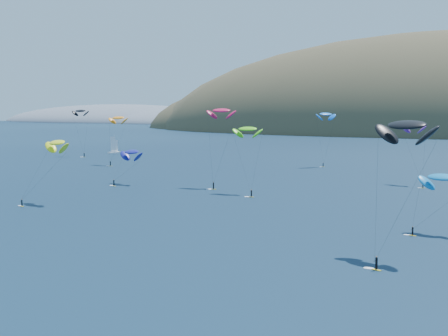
% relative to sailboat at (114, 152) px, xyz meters
% --- Properties ---
extents(headland, '(460.00, 250.00, 60.00)m').
position_rel_sailboat_xyz_m(headland, '(-333.42, 542.86, -4.22)').
color(headland, slate).
rests_on(headland, ground).
extents(sailboat, '(8.02, 7.40, 9.57)m').
position_rel_sailboat_xyz_m(sailboat, '(0.00, 0.00, 0.00)').
color(sailboat, silver).
rests_on(sailboat, ground).
extents(kitesurfer_1, '(8.48, 9.59, 21.47)m').
position_rel_sailboat_xyz_m(kitesurfer_1, '(36.06, -49.50, 18.20)').
color(kitesurfer_1, gold).
rests_on(kitesurfer_1, ground).
extents(kitesurfer_2, '(9.57, 12.33, 17.39)m').
position_rel_sailboat_xyz_m(kitesurfer_2, '(79.31, -140.82, 14.07)').
color(kitesurfer_2, gold).
rests_on(kitesurfer_2, ground).
extents(kitesurfer_3, '(9.48, 10.74, 19.93)m').
position_rel_sailboat_xyz_m(kitesurfer_3, '(115.22, -104.37, 16.73)').
color(kitesurfer_3, gold).
rests_on(kitesurfer_3, ground).
extents(kitesurfer_4, '(8.49, 8.73, 23.05)m').
position_rel_sailboat_xyz_m(kitesurfer_4, '(115.28, -22.74, 19.83)').
color(kitesurfer_4, gold).
rests_on(kitesurfer_4, ground).
extents(kitesurfer_5, '(9.69, 8.55, 12.98)m').
position_rel_sailboat_xyz_m(kitesurfer_5, '(169.48, -140.73, 9.73)').
color(kitesurfer_5, gold).
rests_on(kitesurfer_5, ground).
extents(kitesurfer_6, '(9.08, 13.11, 19.99)m').
position_rel_sailboat_xyz_m(kitesurfer_6, '(154.47, -65.62, 17.00)').
color(kitesurfer_6, gold).
rests_on(kitesurfer_6, ground).
extents(kitesurfer_7, '(11.35, 15.99, 23.85)m').
position_rel_sailboat_xyz_m(kitesurfer_7, '(165.72, -161.95, 20.08)').
color(kitesurfer_7, gold).
rests_on(kitesurfer_7, ground).
extents(kitesurfer_9, '(8.93, 10.94, 24.95)m').
position_rel_sailboat_xyz_m(kitesurfer_9, '(103.05, -95.15, 21.68)').
color(kitesurfer_9, gold).
rests_on(kitesurfer_9, ground).
extents(kitesurfer_10, '(10.05, 11.10, 12.43)m').
position_rel_sailboat_xyz_m(kitesurfer_10, '(75.49, -101.32, 9.00)').
color(kitesurfer_10, gold).
rests_on(kitesurfer_10, ground).
extents(kitesurfer_12, '(10.58, 8.23, 23.82)m').
position_rel_sailboat_xyz_m(kitesurfer_12, '(-4.80, -20.34, 20.62)').
color(kitesurfer_12, gold).
rests_on(kitesurfer_12, ground).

